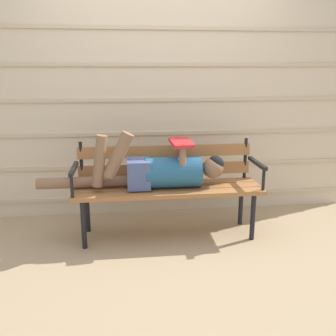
{
  "coord_description": "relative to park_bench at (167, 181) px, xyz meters",
  "views": [
    {
      "loc": [
        -0.37,
        -3.04,
        1.51
      ],
      "look_at": [
        0.0,
        0.16,
        0.65
      ],
      "focal_mm": 40.09,
      "sensor_mm": 36.0,
      "label": 1
    }
  ],
  "objects": [
    {
      "name": "ground_plane",
      "position": [
        0.0,
        -0.23,
        -0.51
      ],
      "size": [
        12.0,
        12.0,
        0.0
      ],
      "primitive_type": "plane",
      "color": "tan"
    },
    {
      "name": "house_siding",
      "position": [
        0.0,
        0.59,
        0.7
      ],
      "size": [
        4.13,
        0.08,
        2.41
      ],
      "color": "beige",
      "rests_on": "ground"
    },
    {
      "name": "park_bench",
      "position": [
        0.0,
        0.0,
        0.0
      ],
      "size": [
        1.7,
        0.47,
        0.86
      ],
      "color": "#9E6638",
      "rests_on": "ground"
    },
    {
      "name": "reclining_person",
      "position": [
        -0.09,
        -0.07,
        0.13
      ],
      "size": [
        1.67,
        0.28,
        0.53
      ],
      "color": "#23567A"
    }
  ]
}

